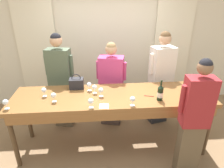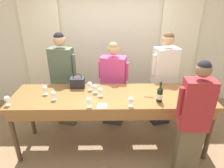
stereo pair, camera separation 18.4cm
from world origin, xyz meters
name	(u,v)px [view 1 (the left image)]	position (x,y,z in m)	size (l,w,h in m)	color
ground_plane	(112,144)	(0.00, 0.00, 0.00)	(18.00, 18.00, 0.00)	#846647
wall_back	(106,44)	(0.00, 1.66, 1.40)	(12.00, 0.06, 2.80)	beige
curtain_panel_left	(38,48)	(-1.48, 1.59, 1.34)	(0.82, 0.03, 2.69)	#EFE5C6
curtain_panel_right	(172,45)	(1.48, 1.59, 1.34)	(0.82, 0.03, 2.69)	#EFE5C6
tasting_bar	(113,100)	(0.00, -0.02, 0.91)	(3.09, 0.83, 0.99)	brown
wine_bottle	(160,93)	(0.68, -0.21, 1.11)	(0.09, 0.09, 0.31)	black
handbag	(77,83)	(-0.57, 0.29, 1.08)	(0.23, 0.16, 0.25)	#232328
wine_glass_front_left	(44,90)	(-1.04, 0.04, 1.09)	(0.08, 0.08, 0.14)	white
wine_glass_front_mid	(89,85)	(-0.36, 0.18, 1.09)	(0.08, 0.08, 0.14)	white
wine_glass_front_right	(6,102)	(-1.48, -0.28, 1.09)	(0.08, 0.08, 0.14)	white
wine_glass_center_left	(202,88)	(1.40, -0.07, 1.09)	(0.08, 0.08, 0.14)	white
wine_glass_center_mid	(54,96)	(-0.86, -0.13, 1.09)	(0.08, 0.08, 0.14)	white
wine_glass_center_right	(189,84)	(1.26, 0.10, 1.09)	(0.08, 0.08, 0.14)	white
wine_glass_back_left	(199,91)	(1.30, -0.15, 1.09)	(0.08, 0.08, 0.14)	white
wine_glass_back_mid	(91,101)	(-0.33, -0.34, 1.09)	(0.08, 0.08, 0.14)	white
wine_glass_back_right	(133,99)	(0.25, -0.33, 1.09)	(0.08, 0.08, 0.14)	white
wine_glass_near_host	(95,88)	(-0.27, 0.09, 1.09)	(0.08, 0.08, 0.14)	white
wine_glass_by_bottle	(101,90)	(-0.18, -0.03, 1.09)	(0.08, 0.08, 0.14)	white
napkin	(104,106)	(-0.15, -0.33, 0.99)	(0.14, 0.14, 0.00)	white
pen	(149,96)	(0.56, -0.09, 1.00)	(0.14, 0.04, 0.01)	maroon
guest_olive_jacket	(61,81)	(-0.90, 0.68, 0.95)	(0.53, 0.29, 1.83)	brown
guest_pink_top	(111,85)	(0.03, 0.68, 0.84)	(0.56, 0.35, 1.66)	#473833
guest_cream_sweater	(161,79)	(0.98, 0.68, 0.94)	(0.52, 0.37, 1.83)	#28282D
host_pouring	(194,120)	(1.02, -0.65, 0.91)	(0.47, 0.24, 1.76)	brown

